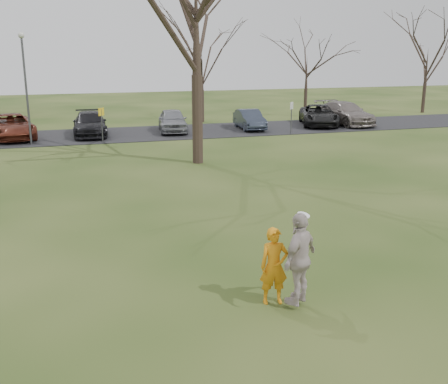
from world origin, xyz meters
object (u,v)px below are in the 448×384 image
Objects in this scene: car_6 at (319,115)px; big_tree at (196,12)px; car_2 at (12,126)px; player_defender at (274,266)px; lamp_post at (25,75)px; car_5 at (249,119)px; catching_play at (300,258)px; car_7 at (345,113)px; car_3 at (90,124)px; car_4 at (173,120)px.

car_6 is 0.38× the size of big_tree.
big_tree is at bearing -57.04° from car_2.
big_tree is (2.06, 14.91, 6.15)m from player_defender.
car_5 is at bearing 9.14° from lamp_post.
catching_play is 0.32× the size of lamp_post.
big_tree is (-11.50, -10.03, 6.23)m from car_6.
car_7 is (7.48, 0.23, 0.14)m from car_5.
big_tree is at bearing 83.95° from catching_play.
car_5 is (15.30, -0.36, -0.09)m from car_2.
car_3 is at bearing 36.64° from lamp_post.
player_defender is 25.14m from car_4.
car_4 is at bearing 85.40° from big_tree.
player_defender reaches higher than car_4.
car_6 is (13.55, 24.94, -0.08)m from player_defender.
catching_play reaches higher than car_3.
car_3 is at bearing -172.65° from car_4.
car_2 is at bearing -172.95° from car_4.
car_3 is 0.36× the size of big_tree.
car_5 is at bearing 0.79° from car_3.
car_3 is 0.80× the size of lamp_post.
player_defender is at bearing -83.34° from car_2.
car_7 is 0.40× the size of big_tree.
catching_play reaches higher than car_7.
player_defender is 0.33× the size of car_6.
player_defender is at bearing -127.60° from car_7.
lamp_post reaches higher than car_7.
catching_play is at bearing -29.37° from player_defender.
catching_play is at bearing -98.25° from car_6.
car_6 is at bearing 173.81° from car_7.
car_2 is at bearing -178.27° from car_3.
player_defender is 28.38m from car_6.
lamp_post reaches higher than player_defender.
car_7 is 0.88× the size of lamp_post.
lamp_post is at bearing 105.68° from catching_play.
car_7 is 17.97m from big_tree.
car_6 is (10.69, -0.04, -0.02)m from car_4.
car_2 is (-7.13, 25.04, -0.06)m from player_defender.
car_2 is 20.68m from car_6.
car_3 is 12.68m from big_tree.
car_4 is at bearing 2.38° from car_3.
car_5 is (5.31, -0.30, -0.09)m from car_4.
car_2 is 22.78m from car_7.
lamp_post is at bearing -167.39° from car_5.
car_5 is at bearing -10.59° from car_2.
lamp_post is (1.19, -2.63, 3.18)m from car_2.
car_5 is 26.18m from catching_play.
car_5 is 0.29× the size of big_tree.
car_5 is 13.14m from big_tree.
big_tree is at bearing -118.57° from car_5.
car_6 is (16.03, -0.04, -0.00)m from car_3.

